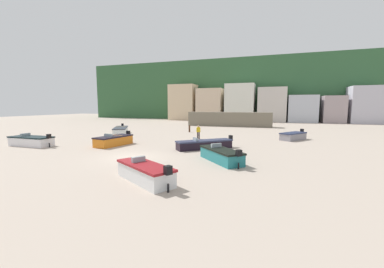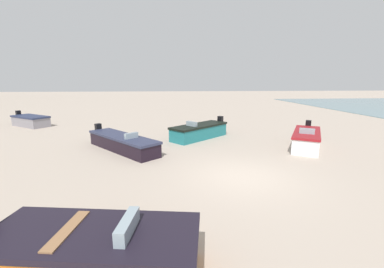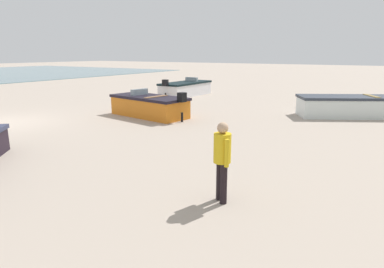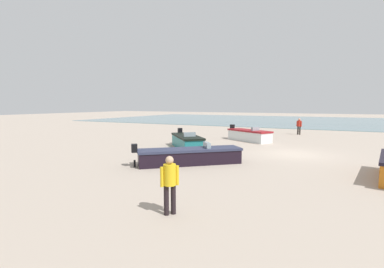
{
  "view_description": "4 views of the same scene",
  "coord_description": "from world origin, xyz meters",
  "views": [
    {
      "loc": [
        10.15,
        -15.34,
        3.89
      ],
      "look_at": [
        1.58,
        9.79,
        0.75
      ],
      "focal_mm": 22.45,
      "sensor_mm": 36.0,
      "label": 1
    },
    {
      "loc": [
        -8.9,
        2.77,
        3.64
      ],
      "look_at": [
        3.23,
        1.7,
        1.04
      ],
      "focal_mm": 23.41,
      "sensor_mm": 36.0,
      "label": 2
    },
    {
      "loc": [
        7.45,
        14.16,
        2.91
      ],
      "look_at": [
        0.73,
        9.96,
        0.98
      ],
      "focal_mm": 31.49,
      "sensor_mm": 36.0,
      "label": 3
    },
    {
      "loc": [
        -2.0,
        17.7,
        3.0
      ],
      "look_at": [
        5.13,
        3.38,
        1.3
      ],
      "focal_mm": 26.24,
      "sensor_mm": 36.0,
      "label": 4
    }
  ],
  "objects": [
    {
      "name": "ground_plane",
      "position": [
        0.0,
        0.0,
        0.0
      ],
      "size": [
        160.0,
        160.0,
        0.0
      ],
      "primitive_type": "plane",
      "color": "#AE9E8E"
    },
    {
      "name": "headland_hill",
      "position": [
        0.0,
        66.0,
        8.3
      ],
      "size": [
        90.0,
        32.0,
        16.6
      ],
      "primitive_type": "cube",
      "color": "#315B36",
      "rests_on": "ground"
    },
    {
      "name": "harbor_pier",
      "position": [
        2.15,
        30.0,
        1.33
      ],
      "size": [
        15.65,
        2.4,
        2.67
      ],
      "primitive_type": "cube",
      "color": "#706757",
      "rests_on": "ground"
    },
    {
      "name": "townhouse_far_left",
      "position": [
        -13.51,
        46.62,
        4.77
      ],
      "size": [
        6.99,
        5.25,
        9.53
      ],
      "primitive_type": "cube",
      "color": "beige",
      "rests_on": "ground"
    },
    {
      "name": "townhouse_left",
      "position": [
        -5.9,
        47.01,
        4.16
      ],
      "size": [
        6.54,
        6.02,
        8.31
      ],
      "primitive_type": "cube",
      "color": "beige",
      "rests_on": "ground"
    },
    {
      "name": "townhouse_centre_left",
      "position": [
        1.88,
        46.62,
        4.66
      ],
      "size": [
        7.14,
        5.24,
        9.32
      ],
      "primitive_type": "cube",
      "color": "silver",
      "rests_on": "ground"
    },
    {
      "name": "townhouse_centre",
      "position": [
        9.59,
        46.61,
        4.13
      ],
      "size": [
        6.56,
        5.23,
        8.25
      ],
      "primitive_type": "cube",
      "color": "beige",
      "rests_on": "ground"
    },
    {
      "name": "townhouse_centre_right",
      "position": [
        16.4,
        46.71,
        3.16
      ],
      "size": [
        6.35,
        5.42,
        6.32
      ],
      "primitive_type": "cube",
      "color": "#B5BBC6",
      "rests_on": "ground"
    },
    {
      "name": "townhouse_right",
      "position": [
        22.79,
        46.66,
        3.05
      ],
      "size": [
        4.57,
        5.32,
        6.09
      ],
      "primitive_type": "cube",
      "color": "#A19094",
      "rests_on": "ground"
    },
    {
      "name": "townhouse_far_right",
      "position": [
        28.74,
        46.78,
        4.05
      ],
      "size": [
        5.98,
        5.55,
        8.1
      ],
      "primitive_type": "cube",
      "color": "#B8B6C3",
      "rests_on": "ground"
    },
    {
      "name": "boat_white_0",
      "position": [
        -9.66,
        12.43,
        0.49
      ],
      "size": [
        3.99,
        5.33,
        1.28
      ],
      "rotation": [
        0.0,
        0.0,
        3.66
      ],
      "color": "white",
      "rests_on": "ground"
    },
    {
      "name": "boat_orange_1",
      "position": [
        -4.65,
        4.23,
        0.49
      ],
      "size": [
        2.17,
        4.25,
        1.26
      ],
      "rotation": [
        0.0,
        0.0,
        2.99
      ],
      "color": "orange",
      "rests_on": "ground"
    },
    {
      "name": "boat_teal_2",
      "position": [
        6.75,
        0.91,
        0.46
      ],
      "size": [
        3.77,
        4.02,
        1.21
      ],
      "rotation": [
        0.0,
        0.0,
        0.72
      ],
      "color": "#1F7278",
      "rests_on": "ground"
    },
    {
      "name": "boat_white_3",
      "position": [
        3.97,
        -4.74,
        0.47
      ],
      "size": [
        4.05,
        3.16,
        1.23
      ],
      "rotation": [
        0.0,
        0.0,
        1.03
      ],
      "color": "white",
      "rests_on": "ground"
    },
    {
      "name": "boat_grey_4",
      "position": [
        12.33,
        14.11,
        0.44
      ],
      "size": [
        3.14,
        3.59,
        1.17
      ],
      "rotation": [
        0.0,
        0.0,
        2.52
      ],
      "color": "gray",
      "rests_on": "ground"
    },
    {
      "name": "boat_white_5",
      "position": [
        -12.06,
        1.42,
        0.48
      ],
      "size": [
        4.68,
        1.67,
        1.25
      ],
      "rotation": [
        0.0,
        0.0,
        1.56
      ],
      "color": "white",
      "rests_on": "ground"
    },
    {
      "name": "boat_black_6",
      "position": [
        4.3,
        5.33,
        0.41
      ],
      "size": [
        4.76,
        4.35,
        1.11
      ],
      "rotation": [
        0.0,
        0.0,
        2.28
      ],
      "color": "black",
      "rests_on": "ground"
    },
    {
      "name": "mooring_post_near_water",
      "position": [
        -1.61,
        17.95,
        0.5
      ],
      "size": [
        0.25,
        0.25,
        1.0
      ],
      "primitive_type": "cylinder",
      "color": "#462B19",
      "rests_on": "ground"
    },
    {
      "name": "beach_walker_distant",
      "position": [
        1.84,
        11.34,
        0.95
      ],
      "size": [
        0.48,
        0.48,
        1.62
      ],
      "rotation": [
        0.0,
        0.0,
        4.01
      ],
      "color": "black",
      "rests_on": "ground"
    }
  ]
}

